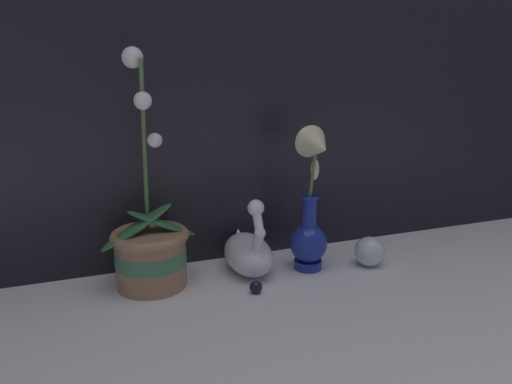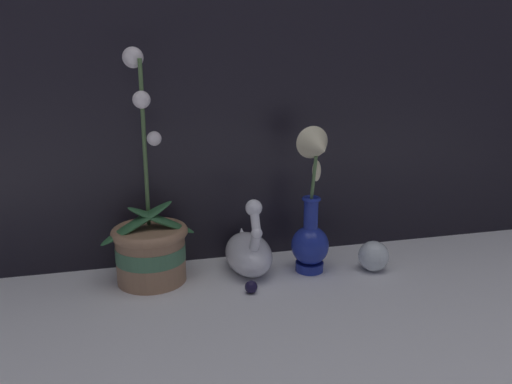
# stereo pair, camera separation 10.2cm
# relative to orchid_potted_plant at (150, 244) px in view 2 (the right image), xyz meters

# --- Properties ---
(ground_plane) EXTENTS (2.80, 2.80, 0.00)m
(ground_plane) POSITION_rel_orchid_potted_plant_xyz_m (0.23, -0.12, -0.08)
(ground_plane) COLOR white
(orchid_potted_plant) EXTENTS (0.20, 0.15, 0.47)m
(orchid_potted_plant) POSITION_rel_orchid_potted_plant_xyz_m (0.00, 0.00, 0.00)
(orchid_potted_plant) COLOR #9E7556
(orchid_potted_plant) RESTS_ON ground_plane
(swan_figurine) EXTENTS (0.10, 0.17, 0.18)m
(swan_figurine) POSITION_rel_orchid_potted_plant_xyz_m (0.20, -0.01, -0.03)
(swan_figurine) COLOR white
(swan_figurine) RESTS_ON ground_plane
(blue_vase) EXTENTS (0.08, 0.11, 0.31)m
(blue_vase) POSITION_rel_orchid_potted_plant_xyz_m (0.33, -0.04, 0.05)
(blue_vase) COLOR navy
(blue_vase) RESTS_ON ground_plane
(glass_sphere) EXTENTS (0.07, 0.07, 0.07)m
(glass_sphere) POSITION_rel_orchid_potted_plant_xyz_m (0.47, -0.06, -0.05)
(glass_sphere) COLOR silver
(glass_sphere) RESTS_ON ground_plane
(glass_bauble) EXTENTS (0.03, 0.03, 0.03)m
(glass_bauble) POSITION_rel_orchid_potted_plant_xyz_m (0.19, -0.11, -0.07)
(glass_bauble) COLOR #191433
(glass_bauble) RESTS_ON ground_plane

